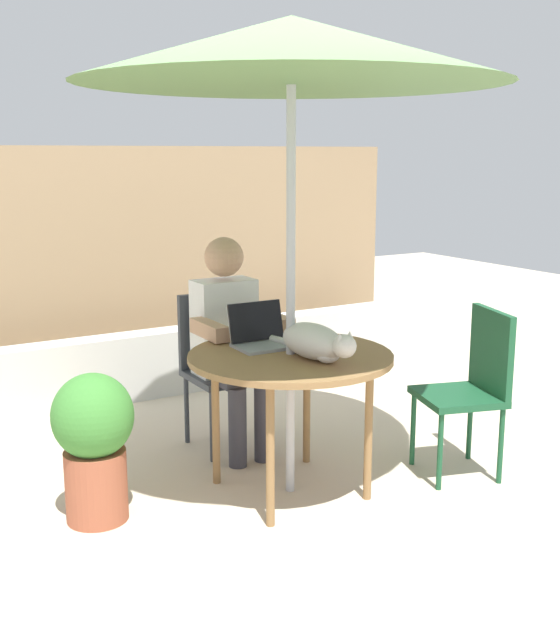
{
  "coord_description": "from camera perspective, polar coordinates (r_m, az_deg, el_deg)",
  "views": [
    {
      "loc": [
        -1.94,
        -3.14,
        1.69
      ],
      "look_at": [
        0.0,
        0.1,
        0.87
      ],
      "focal_mm": 43.77,
      "sensor_mm": 36.0,
      "label": 1
    }
  ],
  "objects": [
    {
      "name": "chair_occupied",
      "position": [
        4.55,
        -4.55,
        -2.71
      ],
      "size": [
        0.4,
        0.4,
        0.89
      ],
      "color": "#33383F",
      "rests_on": "ground"
    },
    {
      "name": "cat",
      "position": [
        3.7,
        2.66,
        -1.65
      ],
      "size": [
        0.23,
        0.65,
        0.17
      ],
      "color": "silver",
      "rests_on": "patio_table"
    },
    {
      "name": "laptop",
      "position": [
        3.97,
        -1.44,
        -0.98
      ],
      "size": [
        0.31,
        0.26,
        0.21
      ],
      "color": "gray",
      "rests_on": "patio_table"
    },
    {
      "name": "fence_back",
      "position": [
        5.94,
        -11.54,
        3.99
      ],
      "size": [
        4.7,
        0.08,
        1.73
      ],
      "primitive_type": "cube",
      "color": "#937756",
      "rests_on": "ground"
    },
    {
      "name": "planter_wall_low",
      "position": [
        5.56,
        -9.35,
        -3.17
      ],
      "size": [
        4.23,
        0.2,
        0.46
      ],
      "primitive_type": "cube",
      "color": "beige",
      "rests_on": "ground"
    },
    {
      "name": "patio_table",
      "position": [
        3.84,
        0.77,
        -3.34
      ],
      "size": [
        1.01,
        1.01,
        0.72
      ],
      "color": "olive",
      "rests_on": "ground"
    },
    {
      "name": "person_seated",
      "position": [
        4.37,
        -3.66,
        -1.02
      ],
      "size": [
        0.48,
        0.48,
        1.23
      ],
      "color": "white",
      "rests_on": "ground"
    },
    {
      "name": "chair_empty",
      "position": [
        4.23,
        13.96,
        -4.21
      ],
      "size": [
        0.5,
        0.5,
        0.89
      ],
      "color": "#194C2D",
      "rests_on": "ground"
    },
    {
      "name": "ground_plane",
      "position": [
        4.06,
        0.74,
        -12.34
      ],
      "size": [
        14.0,
        14.0,
        0.0
      ],
      "primitive_type": "plane",
      "color": "beige"
    },
    {
      "name": "patio_umbrella",
      "position": [
        3.72,
        0.84,
        19.07
      ],
      "size": [
        2.0,
        2.0,
        2.29
      ],
      "color": "#B7B7BC",
      "rests_on": "ground"
    },
    {
      "name": "potted_plant_near_fence",
      "position": [
        3.72,
        -13.45,
        -8.47
      ],
      "size": [
        0.38,
        0.38,
        0.71
      ],
      "color": "#9E5138",
      "rests_on": "ground"
    }
  ]
}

